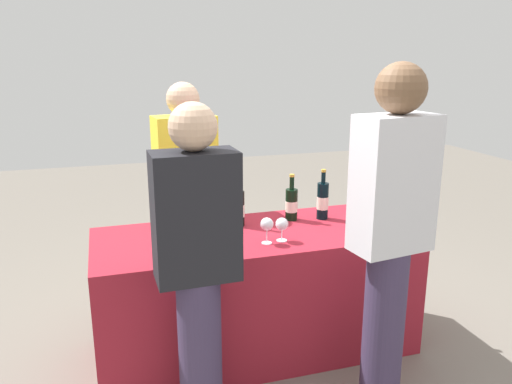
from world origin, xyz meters
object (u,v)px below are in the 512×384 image
wine_bottle_2 (239,208)px  server_pouring (186,194)px  wine_bottle_4 (323,200)px  wine_glass_1 (267,225)px  wine_glass_0 (172,229)px  wine_bottle_0 (175,214)px  wine_glass_2 (282,225)px  wine_bottle_5 (362,198)px  wine_bottle_1 (199,211)px  guest_0 (197,262)px  wine_bottle_3 (291,204)px  guest_1 (391,229)px

wine_bottle_2 → server_pouring: size_ratio=0.20×
wine_bottle_4 → wine_glass_1: (-0.48, -0.32, -0.01)m
wine_glass_0 → wine_bottle_0: bearing=77.1°
wine_glass_0 → wine_glass_2: (0.61, -0.08, -0.01)m
wine_bottle_0 → wine_bottle_2: (0.39, -0.00, 0.01)m
wine_bottle_5 → wine_glass_0: size_ratio=2.24×
wine_bottle_0 → wine_bottle_1: 0.14m
wine_glass_1 → wine_glass_2: 0.10m
wine_bottle_1 → guest_0: size_ratio=0.20×
server_pouring → wine_bottle_0: bearing=65.3°
wine_bottle_0 → wine_glass_0: wine_bottle_0 is taller
wine_bottle_4 → wine_bottle_5: (0.28, -0.00, -0.00)m
wine_bottle_1 → guest_0: (-0.15, -0.72, -0.01)m
wine_bottle_3 → wine_glass_1: size_ratio=1.99×
server_pouring → guest_1: size_ratio=0.92×
wine_bottle_2 → wine_bottle_0: bearing=179.6°
wine_bottle_1 → server_pouring: 0.44m
wine_bottle_0 → wine_bottle_5: (1.22, -0.02, 0.01)m
wine_bottle_0 → guest_1: (0.92, -0.85, 0.10)m
guest_0 → wine_bottle_0: bearing=87.9°
wine_bottle_1 → wine_glass_0: 0.31m
wine_bottle_3 → wine_glass_0: size_ratio=2.07×
guest_0 → wine_bottle_4: bearing=35.2°
wine_bottle_0 → wine_bottle_2: wine_bottle_2 is taller
wine_bottle_4 → guest_1: size_ratio=0.18×
wine_bottle_0 → wine_bottle_1: size_ratio=0.92×
wine_bottle_0 → guest_1: guest_1 is taller
wine_bottle_3 → wine_bottle_5: bearing=-4.4°
wine_bottle_2 → wine_bottle_4: bearing=-2.2°
wine_bottle_3 → wine_glass_0: 0.84m
wine_bottle_0 → wine_bottle_2: bearing=-0.4°
wine_bottle_3 → guest_1: size_ratio=0.17×
wine_bottle_0 → guest_1: bearing=-42.9°
wine_bottle_4 → wine_glass_2: wine_bottle_4 is taller
wine_bottle_0 → wine_glass_2: size_ratio=2.21×
wine_bottle_1 → server_pouring: size_ratio=0.20×
wine_bottle_5 → server_pouring: 1.18m
wine_bottle_2 → server_pouring: (-0.25, 0.43, -0.00)m
wine_bottle_1 → wine_bottle_5: wine_bottle_1 is taller
server_pouring → guest_1: guest_1 is taller
wine_glass_1 → guest_0: 0.61m
wine_bottle_2 → guest_0: 0.83m
wine_glass_1 → guest_0: guest_0 is taller
wine_bottle_3 → guest_0: size_ratio=0.19×
wine_bottle_0 → guest_1: size_ratio=0.17×
wine_glass_0 → guest_0: 0.48m
wine_glass_1 → wine_glass_0: bearing=170.0°
wine_bottle_5 → wine_bottle_1: bearing=179.4°
wine_bottle_0 → guest_0: guest_0 is taller
wine_glass_0 → server_pouring: 0.71m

